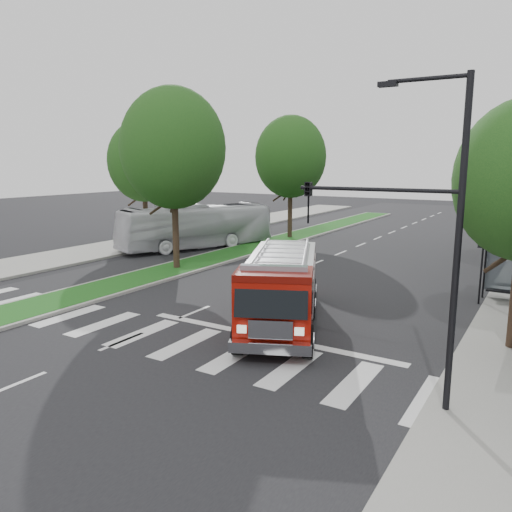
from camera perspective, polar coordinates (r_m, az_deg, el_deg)
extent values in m
plane|color=black|center=(20.75, -7.06, -6.40)|extent=(140.00, 140.00, 0.00)
cube|color=gray|center=(37.54, -15.03, 1.10)|extent=(5.00, 80.00, 0.15)
cube|color=gray|center=(38.69, 2.50, 1.72)|extent=(3.00, 50.00, 0.14)
cube|color=#1B4D16|center=(38.68, 2.50, 1.83)|extent=(2.60, 49.50, 0.02)
cylinder|color=black|center=(23.55, 24.30, -2.09)|extent=(0.08, 0.08, 2.50)
cylinder|color=black|center=(24.72, 24.65, -1.55)|extent=(0.08, 0.08, 2.50)
cylinder|color=black|center=(28.55, -9.17, 2.96)|extent=(0.36, 0.36, 4.62)
ellipsoid|color=#0E3310|center=(28.31, -9.45, 12.05)|extent=(5.80, 5.80, 6.67)
cylinder|color=black|center=(40.18, 3.91, 5.10)|extent=(0.36, 0.36, 4.40)
ellipsoid|color=#0E3310|center=(39.99, 3.98, 11.24)|extent=(5.60, 5.60, 6.44)
cylinder|color=black|center=(38.33, -12.49, 4.44)|extent=(0.36, 0.36, 4.18)
ellipsoid|color=#0E3310|center=(38.12, -12.74, 10.55)|extent=(5.20, 5.20, 5.98)
cylinder|color=black|center=(12.33, 22.02, 0.29)|extent=(0.16, 0.16, 8.00)
cylinder|color=black|center=(12.47, 19.03, 18.62)|extent=(1.80, 0.10, 0.10)
cube|color=black|center=(12.69, 14.84, 18.45)|extent=(0.45, 0.20, 0.12)
cylinder|color=black|center=(12.64, 13.44, 7.41)|extent=(4.00, 0.10, 0.10)
imported|color=black|center=(13.33, 5.95, 6.06)|extent=(0.18, 0.22, 1.10)
cube|color=black|center=(35.75, 25.97, 12.47)|extent=(0.45, 0.20, 0.12)
cube|color=#5F0A05|center=(19.12, 2.87, -6.32)|extent=(5.48, 8.38, 0.24)
cube|color=#921007|center=(19.59, 3.07, -2.83)|extent=(4.70, 6.61, 1.93)
cube|color=#921007|center=(15.98, 2.04, -5.94)|extent=(2.90, 2.56, 2.02)
cube|color=#B2B2B7|center=(19.38, 3.10, 0.08)|extent=(4.70, 6.61, 0.12)
cylinder|color=#B2B2B7|center=(19.43, 0.56, 0.70)|extent=(2.43, 5.33, 0.10)
cylinder|color=#B2B2B7|center=(19.31, 5.68, 0.58)|extent=(2.43, 5.33, 0.10)
cube|color=silver|center=(15.23, 1.61, -10.43)|extent=(2.43, 1.32, 0.34)
cube|color=#8C99A5|center=(15.66, 2.07, -1.38)|extent=(2.07, 1.17, 0.17)
cylinder|color=black|center=(16.14, -2.06, -9.37)|extent=(0.74, 1.11, 1.06)
cylinder|color=black|center=(15.95, 5.94, -9.68)|extent=(0.74, 1.11, 1.06)
cylinder|color=black|center=(19.95, -0.14, -5.43)|extent=(0.74, 1.11, 1.06)
cylinder|color=black|center=(19.79, 6.26, -5.63)|extent=(0.74, 1.11, 1.06)
cylinder|color=black|center=(22.16, 0.64, -3.79)|extent=(0.74, 1.11, 1.06)
cylinder|color=black|center=(22.02, 6.39, -3.96)|extent=(0.74, 1.11, 1.06)
imported|color=silver|center=(35.93, -6.82, 3.41)|extent=(7.02, 11.49, 3.17)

